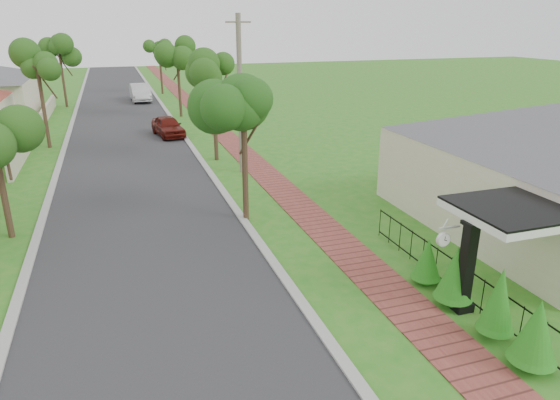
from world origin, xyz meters
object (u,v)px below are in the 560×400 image
porch_post (466,272)px  parked_car_red (168,126)px  near_tree (243,106)px  parked_car_white (140,93)px  station_clock (444,239)px  utility_pole (240,95)px

porch_post → parked_car_red: porch_post is taller
porch_post → near_tree: bearing=115.1°
parked_car_white → station_clock: station_clock is taller
porch_post → utility_pole: utility_pole is taller
porch_post → parked_car_red: bearing=101.5°
porch_post → parked_car_white: (-5.55, 40.40, -0.32)m
parked_car_red → station_clock: size_ratio=5.93×
parked_car_red → parked_car_white: size_ratio=0.78×
near_tree → utility_pole: bearing=77.0°
parked_car_red → utility_pole: size_ratio=0.50×
porch_post → station_clock: 1.04m
parked_car_red → station_clock: station_clock is taller
near_tree → utility_pole: utility_pole is taller
porch_post → parked_car_white: porch_post is taller
parked_car_white → utility_pole: bearing=-84.3°
parked_car_white → near_tree: (1.80, -32.40, 3.53)m
porch_post → parked_car_white: 40.78m
near_tree → station_clock: (3.26, -7.60, -2.38)m
near_tree → station_clock: size_ratio=8.46×
parked_car_white → station_clock: (5.06, -40.00, 1.15)m
parked_car_white → utility_pole: 26.51m
station_clock → porch_post: bearing=-39.4°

